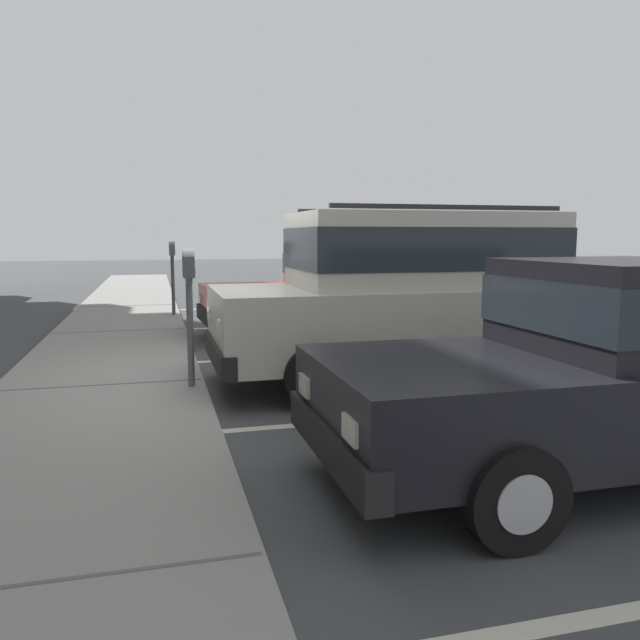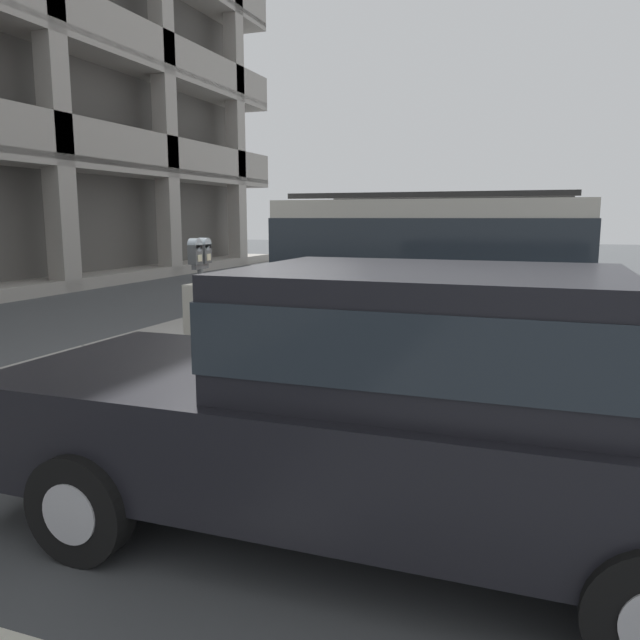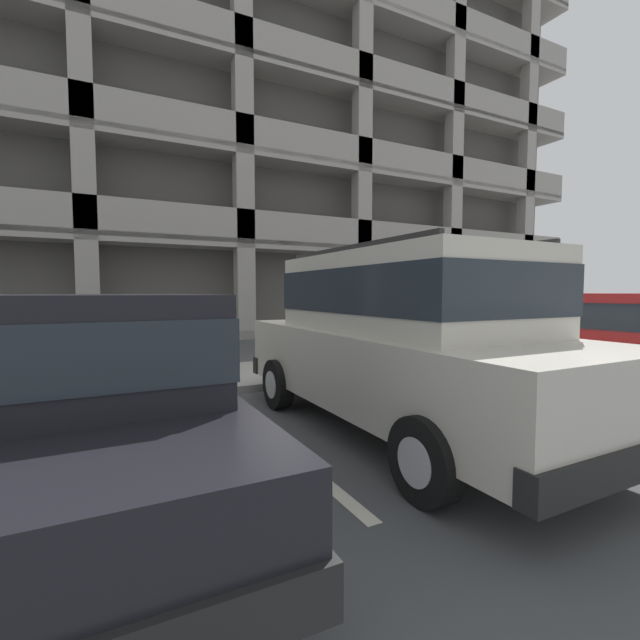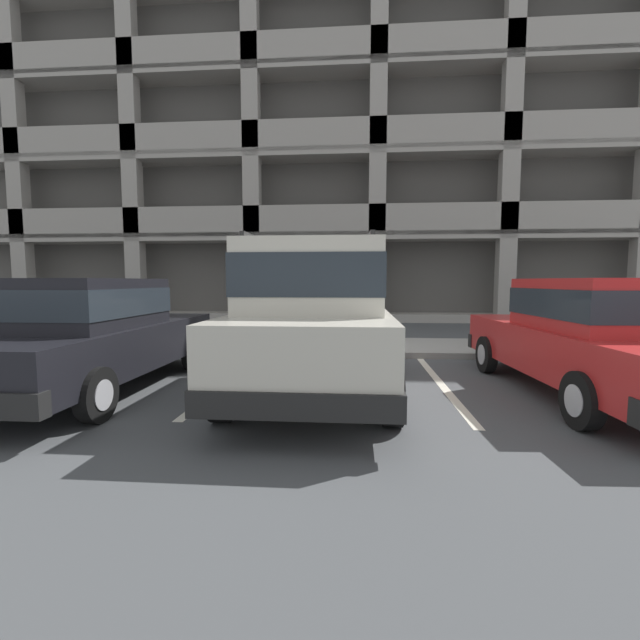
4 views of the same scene
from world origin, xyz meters
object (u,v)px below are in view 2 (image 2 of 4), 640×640
object	(u,v)px
silver_suv	(431,288)
parking_meter_far	(358,245)
red_sedan	(393,397)
dark_hatchback	(477,281)
parking_meter_near	(200,270)

from	to	relation	value
silver_suv	parking_meter_far	size ratio (longest dim) A/B	3.18
red_sedan	dark_hatchback	world-z (taller)	same
silver_suv	dark_hatchback	size ratio (longest dim) A/B	1.05
dark_hatchback	red_sedan	bearing A→B (deg)	179.25
parking_meter_near	silver_suv	bearing A→B (deg)	-87.85
dark_hatchback	parking_meter_far	size ratio (longest dim) A/B	3.04
parking_meter_near	red_sedan	bearing A→B (deg)	-134.90
dark_hatchback	parking_meter_far	bearing A→B (deg)	43.18
parking_meter_near	dark_hatchback	bearing A→B (deg)	-36.71
silver_suv	dark_hatchback	distance (m)	3.59
parking_meter_near	parking_meter_far	size ratio (longest dim) A/B	0.97
red_sedan	parking_meter_near	world-z (taller)	parking_meter_near
silver_suv	parking_meter_far	distance (m)	6.75
silver_suv	parking_meter_near	distance (m)	2.64
red_sedan	parking_meter_near	size ratio (longest dim) A/B	3.08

